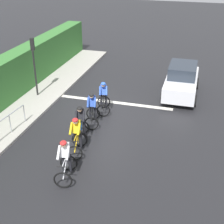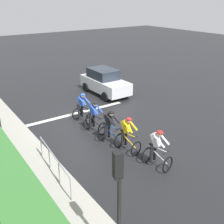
{
  "view_description": "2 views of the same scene",
  "coord_description": "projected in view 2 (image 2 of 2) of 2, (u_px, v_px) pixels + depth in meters",
  "views": [
    {
      "loc": [
        -4.59,
        14.05,
        7.59
      ],
      "look_at": [
        -0.93,
        1.35,
        0.81
      ],
      "focal_mm": 51.52,
      "sensor_mm": 36.0,
      "label": 1
    },
    {
      "loc": [
        6.48,
        12.2,
        6.39
      ],
      "look_at": [
        -0.52,
        2.09,
        1.21
      ],
      "focal_mm": 43.96,
      "sensor_mm": 36.0,
      "label": 2
    }
  ],
  "objects": [
    {
      "name": "road_marking_stop_line",
      "position": [
        72.0,
        114.0,
        16.13
      ],
      "size": [
        7.0,
        0.3,
        0.01
      ],
      "primitive_type": "cube",
      "color": "silver",
      "rests_on": "ground"
    },
    {
      "name": "traffic_light_far_junction",
      "position": [
        118.0,
        196.0,
        6.23
      ],
      "size": [
        0.24,
        0.31,
        3.34
      ],
      "color": "black",
      "rests_on": "ground"
    },
    {
      "name": "cyclist_mid",
      "position": [
        110.0,
        128.0,
        12.68
      ],
      "size": [
        0.95,
        1.23,
        1.66
      ],
      "color": "black",
      "rests_on": "ground"
    },
    {
      "name": "cyclist_second",
      "position": [
        127.0,
        135.0,
        12.02
      ],
      "size": [
        0.85,
        1.18,
        1.66
      ],
      "color": "black",
      "rests_on": "ground"
    },
    {
      "name": "car_white",
      "position": [
        105.0,
        82.0,
        19.28
      ],
      "size": [
        1.9,
        4.11,
        1.76
      ],
      "color": "silver",
      "rests_on": "ground"
    },
    {
      "name": "cyclist_fourth",
      "position": [
        94.0,
        117.0,
        13.78
      ],
      "size": [
        0.93,
        1.22,
        1.66
      ],
      "color": "black",
      "rests_on": "ground"
    },
    {
      "name": "cyclist_trailing",
      "position": [
        82.0,
        108.0,
        14.92
      ],
      "size": [
        0.95,
        1.23,
        1.66
      ],
      "color": "black",
      "rests_on": "ground"
    },
    {
      "name": "pedestrian_railing_kerbside",
      "position": [
        54.0,
        160.0,
        10.21
      ],
      "size": [
        0.31,
        3.3,
        1.03
      ],
      "color": "#999EA3",
      "rests_on": "ground"
    },
    {
      "name": "cyclist_lead",
      "position": [
        157.0,
        149.0,
        10.89
      ],
      "size": [
        0.88,
        1.19,
        1.66
      ],
      "color": "black",
      "rests_on": "ground"
    },
    {
      "name": "sidewalk_kerb",
      "position": [
        17.0,
        162.0,
        11.38
      ],
      "size": [
        2.8,
        24.08,
        0.12
      ],
      "primitive_type": "cube",
      "color": "#ADA89E",
      "rests_on": "ground"
    },
    {
      "name": "ground_plane",
      "position": [
        83.0,
        122.0,
        15.13
      ],
      "size": [
        80.0,
        80.0,
        0.0
      ],
      "primitive_type": "plane",
      "color": "black"
    }
  ]
}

